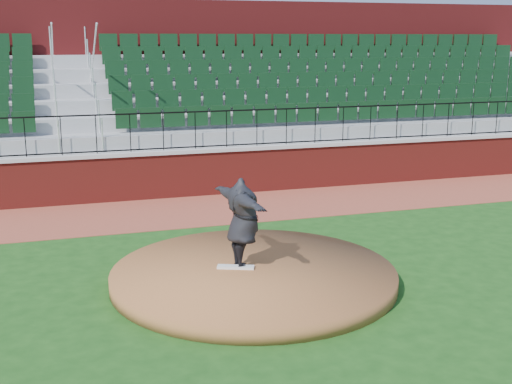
% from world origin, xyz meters
% --- Properties ---
extents(ground, '(90.00, 90.00, 0.00)m').
position_xyz_m(ground, '(0.00, 0.00, 0.00)').
color(ground, '#164212').
rests_on(ground, ground).
extents(warning_track, '(34.00, 3.20, 0.01)m').
position_xyz_m(warning_track, '(0.00, 5.40, 0.01)').
color(warning_track, brown).
rests_on(warning_track, ground).
extents(field_wall, '(34.00, 0.35, 1.20)m').
position_xyz_m(field_wall, '(0.00, 7.00, 0.60)').
color(field_wall, maroon).
rests_on(field_wall, ground).
extents(wall_cap, '(34.00, 0.45, 0.10)m').
position_xyz_m(wall_cap, '(0.00, 7.00, 1.25)').
color(wall_cap, '#B7B7B7').
rests_on(wall_cap, field_wall).
extents(wall_railing, '(34.00, 0.05, 1.00)m').
position_xyz_m(wall_railing, '(0.00, 7.00, 1.80)').
color(wall_railing, black).
rests_on(wall_railing, wall_cap).
extents(seating_stands, '(34.00, 5.10, 4.60)m').
position_xyz_m(seating_stands, '(0.00, 9.72, 2.30)').
color(seating_stands, gray).
rests_on(seating_stands, ground).
extents(concourse_wall, '(34.00, 0.50, 5.50)m').
position_xyz_m(concourse_wall, '(0.00, 12.52, 2.75)').
color(concourse_wall, maroon).
rests_on(concourse_wall, ground).
extents(pitchers_mound, '(5.03, 5.03, 0.25)m').
position_xyz_m(pitchers_mound, '(-0.49, 0.06, 0.12)').
color(pitchers_mound, brown).
rests_on(pitchers_mound, ground).
extents(pitching_rubber, '(0.67, 0.40, 0.04)m').
position_xyz_m(pitching_rubber, '(-0.78, 0.20, 0.27)').
color(pitching_rubber, silver).
rests_on(pitching_rubber, pitchers_mound).
extents(pitcher, '(0.81, 2.06, 1.63)m').
position_xyz_m(pitcher, '(-0.64, 0.24, 1.06)').
color(pitcher, black).
rests_on(pitcher, pitchers_mound).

